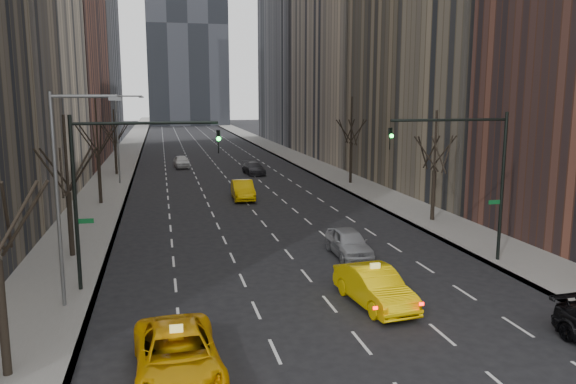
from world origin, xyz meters
TOP-DOWN VIEW (x-y plane):
  - sidewalk_left at (-12.25, 70.00)m, footprint 4.50×320.00m
  - sidewalk_right at (12.25, 70.00)m, footprint 4.50×320.00m
  - tree_lw_b at (-12.00, 18.00)m, footprint 3.36×3.50m
  - tree_lw_c at (-12.00, 34.00)m, footprint 3.36×3.50m
  - tree_lw_d at (-12.00, 52.00)m, footprint 3.36×3.50m
  - tree_rw_b at (12.00, 22.00)m, footprint 3.36×3.50m
  - tree_rw_c at (12.00, 40.00)m, footprint 3.36×3.50m
  - traffic_mast_left at (-9.11, 12.00)m, footprint 6.69×0.39m
  - traffic_mast_right at (9.11, 12.00)m, footprint 6.69×0.39m
  - streetlight_near at (-10.84, 10.00)m, footprint 2.83×0.22m
  - streetlight_far at (-10.84, 45.00)m, footprint 2.83×0.22m
  - taxi_suv at (-6.66, 2.75)m, footprint 2.94×5.90m
  - taxi_sedan at (1.86, 7.46)m, footprint 2.33×5.20m
  - silver_sedan_ahead at (3.24, 14.93)m, footprint 1.95×4.64m
  - far_taxi at (-0.08, 33.81)m, footprint 1.94×5.11m
  - far_suv_grey at (3.47, 49.50)m, footprint 2.38×4.98m
  - far_car_white at (-4.47, 57.53)m, footprint 2.10×4.64m

SIDE VIEW (x-z plane):
  - sidewalk_left at x=-12.25m, z-range 0.00..0.15m
  - sidewalk_right at x=12.25m, z-range 0.00..0.15m
  - far_suv_grey at x=3.47m, z-range 0.00..1.40m
  - far_car_white at x=-4.47m, z-range 0.00..1.54m
  - silver_sedan_ahead at x=3.24m, z-range 0.00..1.57m
  - taxi_suv at x=-6.66m, z-range 0.00..1.61m
  - taxi_sedan at x=1.86m, z-range 0.00..1.66m
  - far_taxi at x=-0.08m, z-range 0.00..1.66m
  - tree_lw_d at x=-12.00m, z-range -0.12..7.24m
  - tree_lw_b at x=-12.00m, z-range -0.19..7.63m
  - tree_rw_b at x=12.00m, z-range -0.19..7.63m
  - tree_lw_c at x=-12.00m, z-range -0.33..8.41m
  - tree_rw_c at x=12.00m, z-range -0.33..8.41m
  - traffic_mast_left at x=-9.11m, z-range 1.49..9.49m
  - traffic_mast_right at x=9.11m, z-range 1.49..9.49m
  - streetlight_near at x=-10.84m, z-range 1.12..10.12m
  - streetlight_far at x=-10.84m, z-range 1.12..10.12m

